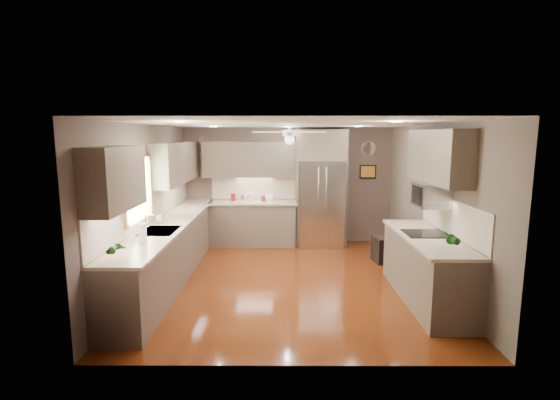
{
  "coord_description": "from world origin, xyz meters",
  "views": [
    {
      "loc": [
        -0.13,
        -6.31,
        2.32
      ],
      "look_at": [
        -0.15,
        0.6,
        1.22
      ],
      "focal_mm": 26.0,
      "sensor_mm": 36.0,
      "label": 1
    }
  ],
  "objects_px": {
    "canister_a": "(233,197)",
    "paper_towel": "(142,233)",
    "canister_d": "(263,198)",
    "microwave": "(431,195)",
    "refrigerator": "(321,190)",
    "bowl": "(270,200)",
    "stool": "(386,249)",
    "canister_c": "(250,197)",
    "soap_bottle": "(160,218)",
    "canister_b": "(243,198)",
    "potted_plant_right": "(450,239)",
    "potted_plant_left": "(116,249)"
  },
  "relations": [
    {
      "from": "potted_plant_left",
      "to": "potted_plant_right",
      "type": "height_order",
      "value": "potted_plant_right"
    },
    {
      "from": "potted_plant_left",
      "to": "paper_towel",
      "type": "bearing_deg",
      "value": 87.34
    },
    {
      "from": "canister_a",
      "to": "paper_towel",
      "type": "xyz_separation_m",
      "value": [
        -0.76,
        -3.48,
        0.06
      ]
    },
    {
      "from": "potted_plant_right",
      "to": "potted_plant_left",
      "type": "bearing_deg",
      "value": -173.64
    },
    {
      "from": "canister_c",
      "to": "canister_d",
      "type": "xyz_separation_m",
      "value": [
        0.26,
        0.04,
        -0.03
      ]
    },
    {
      "from": "paper_towel",
      "to": "canister_a",
      "type": "bearing_deg",
      "value": 77.64
    },
    {
      "from": "canister_c",
      "to": "potted_plant_right",
      "type": "bearing_deg",
      "value": -54.08
    },
    {
      "from": "soap_bottle",
      "to": "potted_plant_right",
      "type": "height_order",
      "value": "potted_plant_right"
    },
    {
      "from": "canister_b",
      "to": "potted_plant_left",
      "type": "height_order",
      "value": "potted_plant_left"
    },
    {
      "from": "canister_b",
      "to": "potted_plant_right",
      "type": "relative_size",
      "value": 0.41
    },
    {
      "from": "soap_bottle",
      "to": "bowl",
      "type": "distance_m",
      "value": 2.79
    },
    {
      "from": "potted_plant_right",
      "to": "bowl",
      "type": "bearing_deg",
      "value": 121.29
    },
    {
      "from": "canister_a",
      "to": "potted_plant_right",
      "type": "bearing_deg",
      "value": -50.99
    },
    {
      "from": "soap_bottle",
      "to": "bowl",
      "type": "height_order",
      "value": "soap_bottle"
    },
    {
      "from": "canister_b",
      "to": "potted_plant_right",
      "type": "bearing_deg",
      "value": -52.93
    },
    {
      "from": "soap_bottle",
      "to": "paper_towel",
      "type": "distance_m",
      "value": 1.26
    },
    {
      "from": "microwave",
      "to": "stool",
      "type": "xyz_separation_m",
      "value": [
        -0.22,
        1.53,
        -1.24
      ]
    },
    {
      "from": "canister_c",
      "to": "potted_plant_right",
      "type": "xyz_separation_m",
      "value": [
        2.7,
        -3.73,
        0.06
      ]
    },
    {
      "from": "canister_a",
      "to": "refrigerator",
      "type": "xyz_separation_m",
      "value": [
        1.86,
        -0.09,
        0.17
      ]
    },
    {
      "from": "potted_plant_left",
      "to": "microwave",
      "type": "xyz_separation_m",
      "value": [
        3.99,
        1.43,
        0.4
      ]
    },
    {
      "from": "canister_d",
      "to": "potted_plant_left",
      "type": "bearing_deg",
      "value": -108.82
    },
    {
      "from": "potted_plant_right",
      "to": "refrigerator",
      "type": "height_order",
      "value": "refrigerator"
    },
    {
      "from": "canister_a",
      "to": "soap_bottle",
      "type": "relative_size",
      "value": 0.98
    },
    {
      "from": "canister_d",
      "to": "potted_plant_right",
      "type": "xyz_separation_m",
      "value": [
        2.44,
        -3.78,
        0.09
      ]
    },
    {
      "from": "bowl",
      "to": "potted_plant_left",
      "type": "bearing_deg",
      "value": -110.55
    },
    {
      "from": "canister_d",
      "to": "bowl",
      "type": "bearing_deg",
      "value": -0.16
    },
    {
      "from": "canister_d",
      "to": "microwave",
      "type": "relative_size",
      "value": 0.23
    },
    {
      "from": "canister_b",
      "to": "paper_towel",
      "type": "height_order",
      "value": "paper_towel"
    },
    {
      "from": "canister_a",
      "to": "potted_plant_right",
      "type": "relative_size",
      "value": 0.56
    },
    {
      "from": "canister_d",
      "to": "stool",
      "type": "xyz_separation_m",
      "value": [
        2.33,
        -1.25,
        -0.76
      ]
    },
    {
      "from": "bowl",
      "to": "stool",
      "type": "bearing_deg",
      "value": -29.76
    },
    {
      "from": "canister_c",
      "to": "soap_bottle",
      "type": "height_order",
      "value": "canister_c"
    },
    {
      "from": "potted_plant_right",
      "to": "canister_c",
      "type": "bearing_deg",
      "value": 125.92
    },
    {
      "from": "refrigerator",
      "to": "stool",
      "type": "relative_size",
      "value": 5.01
    },
    {
      "from": "microwave",
      "to": "paper_towel",
      "type": "xyz_separation_m",
      "value": [
        -3.95,
        -0.68,
        -0.4
      ]
    },
    {
      "from": "canister_c",
      "to": "microwave",
      "type": "xyz_separation_m",
      "value": [
        2.82,
        -2.74,
        0.45
      ]
    },
    {
      "from": "potted_plant_left",
      "to": "bowl",
      "type": "bearing_deg",
      "value": 69.45
    },
    {
      "from": "canister_c",
      "to": "soap_bottle",
      "type": "relative_size",
      "value": 1.12
    },
    {
      "from": "canister_b",
      "to": "paper_towel",
      "type": "relative_size",
      "value": 0.46
    },
    {
      "from": "potted_plant_right",
      "to": "paper_towel",
      "type": "height_order",
      "value": "potted_plant_right"
    },
    {
      "from": "refrigerator",
      "to": "canister_c",
      "type": "bearing_deg",
      "value": 178.89
    },
    {
      "from": "potted_plant_left",
      "to": "refrigerator",
      "type": "distance_m",
      "value": 4.92
    },
    {
      "from": "potted_plant_right",
      "to": "stool",
      "type": "xyz_separation_m",
      "value": [
        -0.1,
        2.52,
        -0.85
      ]
    },
    {
      "from": "potted_plant_left",
      "to": "canister_b",
      "type": "bearing_deg",
      "value": 76.74
    },
    {
      "from": "canister_d",
      "to": "bowl",
      "type": "height_order",
      "value": "canister_d"
    },
    {
      "from": "soap_bottle",
      "to": "potted_plant_right",
      "type": "xyz_separation_m",
      "value": [
        3.99,
        -1.56,
        0.06
      ]
    },
    {
      "from": "potted_plant_left",
      "to": "refrigerator",
      "type": "xyz_separation_m",
      "value": [
        2.66,
        4.13,
        0.11
      ]
    },
    {
      "from": "soap_bottle",
      "to": "refrigerator",
      "type": "relative_size",
      "value": 0.07
    },
    {
      "from": "soap_bottle",
      "to": "refrigerator",
      "type": "bearing_deg",
      "value": 37.66
    },
    {
      "from": "bowl",
      "to": "refrigerator",
      "type": "relative_size",
      "value": 0.09
    }
  ]
}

